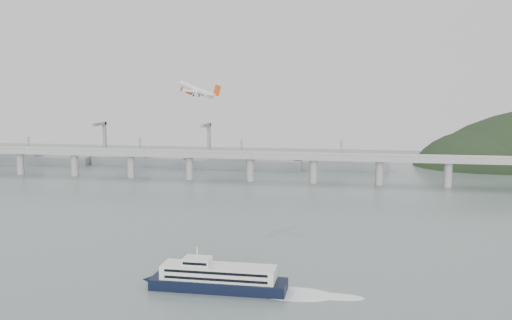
# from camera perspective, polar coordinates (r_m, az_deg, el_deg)

# --- Properties ---
(ground) EXTENTS (900.00, 900.00, 0.00)m
(ground) POSITION_cam_1_polar(r_m,az_deg,el_deg) (233.38, -2.36, -10.53)
(ground) COLOR slate
(ground) RESTS_ON ground
(bridge) EXTENTS (800.00, 22.00, 23.90)m
(bridge) POSITION_cam_1_polar(r_m,az_deg,el_deg) (423.27, 3.22, 0.02)
(bridge) COLOR #959592
(bridge) RESTS_ON ground
(distant_fleet) EXTENTS (453.00, 60.90, 40.00)m
(distant_fleet) POSITION_cam_1_polar(r_m,az_deg,el_deg) (527.06, -12.82, 0.04)
(distant_fleet) COLOR gray
(distant_fleet) RESTS_ON ground
(ferry) EXTENTS (81.30, 14.28, 15.36)m
(ferry) POSITION_cam_1_polar(r_m,az_deg,el_deg) (200.71, -3.97, -12.31)
(ferry) COLOR black
(ferry) RESTS_ON ground
(airliner) EXTENTS (30.78, 29.19, 12.34)m
(airliner) POSITION_cam_1_polar(r_m,az_deg,el_deg) (308.25, -6.17, 7.33)
(airliner) COLOR silver
(airliner) RESTS_ON ground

